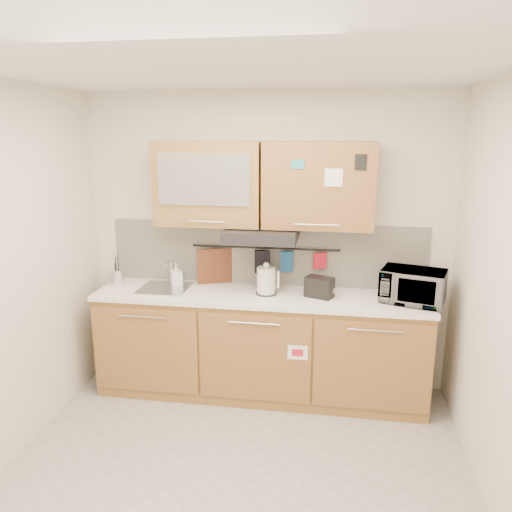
% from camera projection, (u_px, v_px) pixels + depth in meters
% --- Properties ---
extents(floor, '(3.20, 3.20, 0.00)m').
position_uv_depth(floor, '(233.00, 481.00, 3.30)').
color(floor, '#9E9993').
rests_on(floor, ground).
extents(ceiling, '(3.20, 3.20, 0.00)m').
position_uv_depth(ceiling, '(227.00, 65.00, 2.68)').
color(ceiling, white).
rests_on(ceiling, wall_back).
extents(wall_back, '(3.20, 0.00, 3.20)m').
position_uv_depth(wall_back, '(266.00, 242.00, 4.43)').
color(wall_back, silver).
rests_on(wall_back, ground).
extents(base_cabinet, '(2.80, 0.64, 0.88)m').
position_uv_depth(base_cabinet, '(260.00, 350.00, 4.35)').
color(base_cabinet, olive).
rests_on(base_cabinet, floor).
extents(countertop, '(2.82, 0.62, 0.04)m').
position_uv_depth(countertop, '(260.00, 296.00, 4.23)').
color(countertop, white).
rests_on(countertop, base_cabinet).
extents(backsplash, '(2.80, 0.02, 0.56)m').
position_uv_depth(backsplash, '(265.00, 254.00, 4.44)').
color(backsplash, silver).
rests_on(backsplash, countertop).
extents(upper_cabinets, '(1.82, 0.37, 0.70)m').
position_uv_depth(upper_cabinets, '(262.00, 184.00, 4.13)').
color(upper_cabinets, olive).
rests_on(upper_cabinets, wall_back).
extents(range_hood, '(0.60, 0.46, 0.10)m').
position_uv_depth(range_hood, '(261.00, 235.00, 4.16)').
color(range_hood, black).
rests_on(range_hood, upper_cabinets).
extents(sink, '(0.42, 0.40, 0.26)m').
position_uv_depth(sink, '(165.00, 288.00, 4.37)').
color(sink, silver).
rests_on(sink, countertop).
extents(utensil_rail, '(1.30, 0.02, 0.02)m').
position_uv_depth(utensil_rail, '(265.00, 248.00, 4.39)').
color(utensil_rail, black).
rests_on(utensil_rail, backsplash).
extents(utensil_crock, '(0.14, 0.14, 0.28)m').
position_uv_depth(utensil_crock, '(118.00, 277.00, 4.47)').
color(utensil_crock, silver).
rests_on(utensil_crock, countertop).
extents(kettle, '(0.21, 0.19, 0.28)m').
position_uv_depth(kettle, '(266.00, 281.00, 4.20)').
color(kettle, silver).
rests_on(kettle, countertop).
extents(toaster, '(0.26, 0.21, 0.17)m').
position_uv_depth(toaster, '(319.00, 287.00, 4.13)').
color(toaster, black).
rests_on(toaster, countertop).
extents(microwave, '(0.56, 0.46, 0.27)m').
position_uv_depth(microwave, '(413.00, 286.00, 3.99)').
color(microwave, '#999999').
rests_on(microwave, countertop).
extents(soap_bottle, '(0.13, 0.13, 0.21)m').
position_uv_depth(soap_bottle, '(176.00, 275.00, 4.43)').
color(soap_bottle, '#999999').
rests_on(soap_bottle, countertop).
extents(cutting_board, '(0.31, 0.13, 0.40)m').
position_uv_depth(cutting_board, '(215.00, 270.00, 4.50)').
color(cutting_board, brown).
rests_on(cutting_board, utensil_rail).
extents(oven_mitt, '(0.11, 0.03, 0.18)m').
position_uv_depth(oven_mitt, '(287.00, 261.00, 4.37)').
color(oven_mitt, '#1E528B').
rests_on(oven_mitt, utensil_rail).
extents(dark_pouch, '(0.13, 0.04, 0.21)m').
position_uv_depth(dark_pouch, '(262.00, 262.00, 4.41)').
color(dark_pouch, black).
rests_on(dark_pouch, utensil_rail).
extents(pot_holder, '(0.11, 0.06, 0.14)m').
position_uv_depth(pot_holder, '(320.00, 261.00, 4.32)').
color(pot_holder, '#B21726').
rests_on(pot_holder, utensil_rail).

